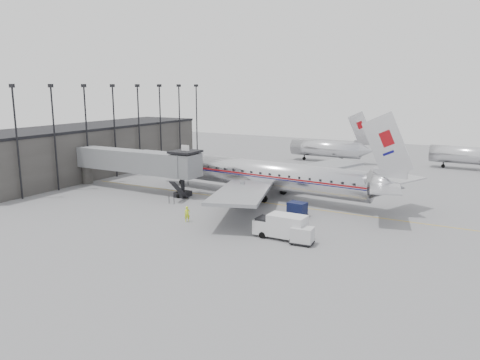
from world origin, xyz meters
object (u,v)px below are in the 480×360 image
object	(u,v)px
airliner	(266,175)
baggage_cart_navy	(297,209)
ramp_worker	(187,214)
service_van	(281,226)
baggage_cart_white	(302,235)

from	to	relation	value
airliner	baggage_cart_navy	world-z (taller)	airliner
baggage_cart_navy	ramp_worker	bearing A→B (deg)	-136.88
service_van	ramp_worker	world-z (taller)	service_van
service_van	baggage_cart_navy	size ratio (longest dim) A/B	2.34
service_van	baggage_cart_navy	bearing A→B (deg)	101.56
airliner	baggage_cart_white	distance (m)	19.77
baggage_cart_white	baggage_cart_navy	bearing A→B (deg)	109.74
service_van	ramp_worker	xyz separation A→B (m)	(-11.58, 0.24, -0.43)
ramp_worker	airliner	bearing A→B (deg)	38.13
airliner	service_van	world-z (taller)	airliner
baggage_cart_navy	airliner	bearing A→B (deg)	141.58
service_van	ramp_worker	size ratio (longest dim) A/B	3.03
service_van	baggage_cart_white	bearing A→B (deg)	-13.94
airliner	service_van	distance (m)	17.77
baggage_cart_white	ramp_worker	size ratio (longest dim) A/B	1.31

